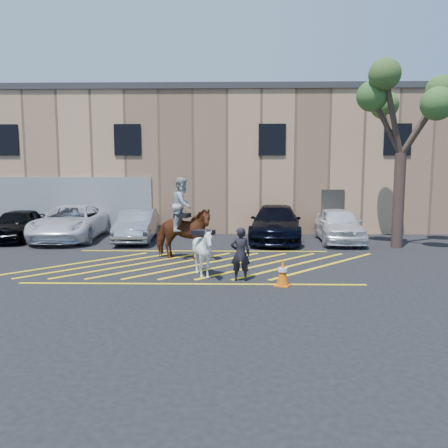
{
  "coord_description": "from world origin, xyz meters",
  "views": [
    {
      "loc": [
        1.12,
        -14.41,
        3.04
      ],
      "look_at": [
        0.82,
        0.2,
        1.3
      ],
      "focal_mm": 35.0,
      "sensor_mm": 36.0,
      "label": 1
    }
  ],
  "objects_px": {
    "car_white_suv": "(339,225)",
    "traffic_cone": "(283,272)",
    "car_white_pickup": "(71,222)",
    "saddled_white": "(203,252)",
    "car_blue_suv": "(276,223)",
    "handler": "(240,254)",
    "car_black_suv": "(17,225)",
    "mounted_bay": "(183,227)",
    "tree": "(403,104)",
    "car_silver_sedan": "(137,225)"
  },
  "relations": [
    {
      "from": "car_white_pickup",
      "to": "saddled_white",
      "type": "bearing_deg",
      "value": -50.43
    },
    {
      "from": "mounted_bay",
      "to": "car_white_suv",
      "type": "bearing_deg",
      "value": 32.2
    },
    {
      "from": "handler",
      "to": "mounted_bay",
      "type": "xyz_separation_m",
      "value": [
        -1.96,
        2.95,
        0.39
      ]
    },
    {
      "from": "car_black_suv",
      "to": "car_blue_suv",
      "type": "relative_size",
      "value": 0.77
    },
    {
      "from": "car_white_pickup",
      "to": "traffic_cone",
      "type": "height_order",
      "value": "car_white_pickup"
    },
    {
      "from": "car_black_suv",
      "to": "tree",
      "type": "relative_size",
      "value": 0.56
    },
    {
      "from": "traffic_cone",
      "to": "car_blue_suv",
      "type": "bearing_deg",
      "value": 85.87
    },
    {
      "from": "car_blue_suv",
      "to": "handler",
      "type": "height_order",
      "value": "car_blue_suv"
    },
    {
      "from": "handler",
      "to": "car_white_pickup",
      "type": "bearing_deg",
      "value": -45.37
    },
    {
      "from": "car_silver_sedan",
      "to": "car_white_suv",
      "type": "height_order",
      "value": "car_white_suv"
    },
    {
      "from": "saddled_white",
      "to": "traffic_cone",
      "type": "height_order",
      "value": "saddled_white"
    },
    {
      "from": "car_silver_sedan",
      "to": "tree",
      "type": "bearing_deg",
      "value": -10.47
    },
    {
      "from": "handler",
      "to": "traffic_cone",
      "type": "bearing_deg",
      "value": 152.94
    },
    {
      "from": "car_white_suv",
      "to": "tree",
      "type": "distance_m",
      "value": 5.51
    },
    {
      "from": "car_black_suv",
      "to": "saddled_white",
      "type": "xyz_separation_m",
      "value": [
        8.81,
        -6.76,
        0.04
      ]
    },
    {
      "from": "mounted_bay",
      "to": "tree",
      "type": "height_order",
      "value": "tree"
    },
    {
      "from": "car_white_pickup",
      "to": "car_blue_suv",
      "type": "distance_m",
      "value": 9.24
    },
    {
      "from": "car_blue_suv",
      "to": "handler",
      "type": "relative_size",
      "value": 3.52
    },
    {
      "from": "car_white_pickup",
      "to": "traffic_cone",
      "type": "xyz_separation_m",
      "value": [
        8.67,
        -7.99,
        -0.41
      ]
    },
    {
      "from": "car_black_suv",
      "to": "handler",
      "type": "height_order",
      "value": "handler"
    },
    {
      "from": "car_black_suv",
      "to": "car_white_pickup",
      "type": "distance_m",
      "value": 2.35
    },
    {
      "from": "traffic_cone",
      "to": "car_white_pickup",
      "type": "bearing_deg",
      "value": 137.34
    },
    {
      "from": "car_silver_sedan",
      "to": "handler",
      "type": "xyz_separation_m",
      "value": [
        4.45,
        -7.04,
        0.06
      ]
    },
    {
      "from": "car_silver_sedan",
      "to": "traffic_cone",
      "type": "height_order",
      "value": "car_silver_sedan"
    },
    {
      "from": "saddled_white",
      "to": "car_black_suv",
      "type": "bearing_deg",
      "value": 142.5
    },
    {
      "from": "saddled_white",
      "to": "car_silver_sedan",
      "type": "bearing_deg",
      "value": 116.99
    },
    {
      "from": "car_white_suv",
      "to": "saddled_white",
      "type": "distance_m",
      "value": 8.55
    },
    {
      "from": "car_white_pickup",
      "to": "tree",
      "type": "bearing_deg",
      "value": -10.56
    },
    {
      "from": "traffic_cone",
      "to": "tree",
      "type": "xyz_separation_m",
      "value": [
        5.3,
        6.14,
        5.33
      ]
    },
    {
      "from": "car_black_suv",
      "to": "car_blue_suv",
      "type": "bearing_deg",
      "value": -5.0
    },
    {
      "from": "car_silver_sedan",
      "to": "car_white_suv",
      "type": "bearing_deg",
      "value": -3.36
    },
    {
      "from": "car_black_suv",
      "to": "tree",
      "type": "distance_m",
      "value": 17.12
    },
    {
      "from": "car_black_suv",
      "to": "mounted_bay",
      "type": "height_order",
      "value": "mounted_bay"
    },
    {
      "from": "saddled_white",
      "to": "traffic_cone",
      "type": "xyz_separation_m",
      "value": [
        2.19,
        -0.95,
        -0.38
      ]
    },
    {
      "from": "car_silver_sedan",
      "to": "car_blue_suv",
      "type": "relative_size",
      "value": 0.79
    },
    {
      "from": "mounted_bay",
      "to": "saddled_white",
      "type": "xyz_separation_m",
      "value": [
        0.89,
        -2.56,
        -0.41
      ]
    },
    {
      "from": "mounted_bay",
      "to": "handler",
      "type": "bearing_deg",
      "value": -56.39
    },
    {
      "from": "handler",
      "to": "tree",
      "type": "height_order",
      "value": "tree"
    },
    {
      "from": "saddled_white",
      "to": "handler",
      "type": "bearing_deg",
      "value": -20.06
    },
    {
      "from": "car_white_suv",
      "to": "handler",
      "type": "xyz_separation_m",
      "value": [
        -4.41,
        -6.96,
        0.01
      ]
    },
    {
      "from": "car_black_suv",
      "to": "mounted_bay",
      "type": "bearing_deg",
      "value": -33.78
    },
    {
      "from": "car_silver_sedan",
      "to": "saddled_white",
      "type": "bearing_deg",
      "value": -65.88
    },
    {
      "from": "car_silver_sedan",
      "to": "saddled_white",
      "type": "height_order",
      "value": "saddled_white"
    },
    {
      "from": "car_silver_sedan",
      "to": "car_blue_suv",
      "type": "xyz_separation_m",
      "value": [
        6.15,
        0.28,
        0.08
      ]
    },
    {
      "from": "handler",
      "to": "mounted_bay",
      "type": "distance_m",
      "value": 3.56
    },
    {
      "from": "car_silver_sedan",
      "to": "handler",
      "type": "relative_size",
      "value": 2.78
    },
    {
      "from": "car_white_suv",
      "to": "traffic_cone",
      "type": "xyz_separation_m",
      "value": [
        -3.28,
        -7.52,
        -0.39
      ]
    },
    {
      "from": "car_blue_suv",
      "to": "car_white_suv",
      "type": "relative_size",
      "value": 1.21
    },
    {
      "from": "car_silver_sedan",
      "to": "car_black_suv",
      "type": "bearing_deg",
      "value": 175.95
    },
    {
      "from": "car_blue_suv",
      "to": "saddled_white",
      "type": "relative_size",
      "value": 3.13
    }
  ]
}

